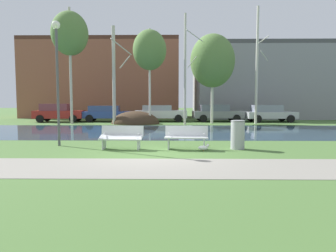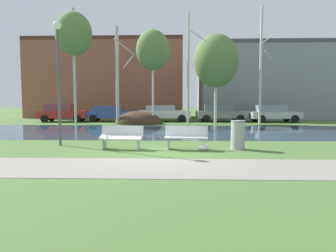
# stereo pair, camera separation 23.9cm
# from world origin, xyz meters

# --- Properties ---
(ground_plane) EXTENTS (120.00, 120.00, 0.00)m
(ground_plane) POSITION_xyz_m (0.00, 10.00, 0.00)
(ground_plane) COLOR #476B33
(paved_path_strip) EXTENTS (60.00, 2.54, 0.01)m
(paved_path_strip) POSITION_xyz_m (0.00, -1.99, 0.01)
(paved_path_strip) COLOR gray
(paved_path_strip) RESTS_ON ground
(river_band) EXTENTS (80.00, 8.84, 0.01)m
(river_band) POSITION_xyz_m (0.00, 8.18, 0.00)
(river_band) COLOR #2D475B
(river_band) RESTS_ON ground
(soil_mound) EXTENTS (3.78, 2.86, 2.03)m
(soil_mound) POSITION_xyz_m (-2.23, 14.19, 0.00)
(soil_mound) COLOR #423021
(soil_mound) RESTS_ON ground
(bench_left) EXTENTS (1.63, 0.67, 0.87)m
(bench_left) POSITION_xyz_m (-1.20, 1.24, 0.47)
(bench_left) COLOR silver
(bench_left) RESTS_ON ground
(bench_right) EXTENTS (1.63, 0.67, 0.87)m
(bench_right) POSITION_xyz_m (1.22, 1.24, 0.47)
(bench_right) COLOR silver
(bench_right) RESTS_ON ground
(trash_bin) EXTENTS (0.54, 0.54, 1.08)m
(trash_bin) POSITION_xyz_m (3.14, 1.34, 0.56)
(trash_bin) COLOR #999B9E
(trash_bin) RESTS_ON ground
(seagull) EXTENTS (0.44, 0.16, 0.26)m
(seagull) POSITION_xyz_m (1.82, 0.82, 0.13)
(seagull) COLOR white
(seagull) RESTS_ON ground
(streetlamp) EXTENTS (0.32, 0.32, 4.92)m
(streetlamp) POSITION_xyz_m (-3.86, 2.10, 3.33)
(streetlamp) COLOR #4C4C51
(streetlamp) RESTS_ON ground
(birch_far_left) EXTENTS (2.81, 2.81, 8.97)m
(birch_far_left) POSITION_xyz_m (-7.24, 14.10, 6.97)
(birch_far_left) COLOR #BCB7A8
(birch_far_left) RESTS_ON ground
(birch_left) EXTENTS (1.53, 2.68, 7.44)m
(birch_left) POSITION_xyz_m (-3.72, 13.54, 3.81)
(birch_left) COLOR #BCB7A8
(birch_left) RESTS_ON ground
(birch_center_left) EXTENTS (2.55, 2.55, 7.27)m
(birch_center_left) POSITION_xyz_m (-1.05, 13.75, 5.65)
(birch_center_left) COLOR beige
(birch_center_left) RESTS_ON ground
(birch_center) EXTENTS (1.44, 2.19, 8.33)m
(birch_center) POSITION_xyz_m (1.67, 13.45, 4.24)
(birch_center) COLOR beige
(birch_center) RESTS_ON ground
(birch_center_right) EXTENTS (3.51, 3.51, 7.08)m
(birch_center_right) POSITION_xyz_m (3.86, 14.76, 4.96)
(birch_center_right) COLOR beige
(birch_center_right) RESTS_ON ground
(birch_right) EXTENTS (0.97, 1.69, 9.10)m
(birch_right) POSITION_xyz_m (7.31, 14.46, 4.60)
(birch_right) COLOR beige
(birch_right) RESTS_ON ground
(parked_van_nearest_red) EXTENTS (4.21, 2.19, 1.56)m
(parked_van_nearest_red) POSITION_xyz_m (-9.14, 16.41, 0.81)
(parked_van_nearest_red) COLOR maroon
(parked_van_nearest_red) RESTS_ON ground
(parked_sedan_second_blue) EXTENTS (4.70, 2.22, 1.39)m
(parked_sedan_second_blue) POSITION_xyz_m (-5.00, 16.89, 0.74)
(parked_sedan_second_blue) COLOR #2D4793
(parked_sedan_second_blue) RESTS_ON ground
(parked_hatch_third_white) EXTENTS (4.56, 2.25, 1.43)m
(parked_hatch_third_white) POSITION_xyz_m (-0.41, 17.10, 0.77)
(parked_hatch_third_white) COLOR silver
(parked_hatch_third_white) RESTS_ON ground
(parked_wagon_fourth_grey) EXTENTS (4.45, 2.21, 1.48)m
(parked_wagon_fourth_grey) POSITION_xyz_m (4.57, 17.02, 0.78)
(parked_wagon_fourth_grey) COLOR slate
(parked_wagon_fourth_grey) RESTS_ON ground
(parked_suv_fifth_silver) EXTENTS (4.35, 2.22, 1.45)m
(parked_suv_fifth_silver) POSITION_xyz_m (8.99, 16.56, 0.76)
(parked_suv_fifth_silver) COLOR #B2B5BC
(parked_suv_fifth_silver) RESTS_ON ground
(building_brick_low) EXTENTS (16.68, 6.03, 8.43)m
(building_brick_low) POSITION_xyz_m (-7.02, 24.62, 4.22)
(building_brick_low) COLOR brown
(building_brick_low) RESTS_ON ground
(building_grey_warehouse) EXTENTS (17.16, 9.98, 7.58)m
(building_grey_warehouse) POSITION_xyz_m (11.86, 24.36, 3.79)
(building_grey_warehouse) COLOR gray
(building_grey_warehouse) RESTS_ON ground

